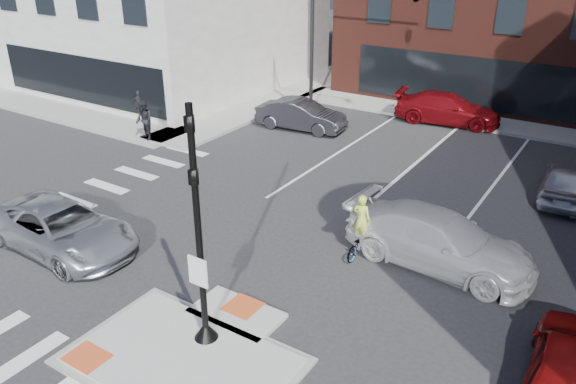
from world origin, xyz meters
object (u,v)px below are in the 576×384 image
Objects in this scene: pedestrian_a at (144,120)px; bg_car_dark at (301,115)px; cyclist at (361,235)px; pedestrian_b at (140,105)px; red_sedan at (571,369)px; bg_car_silver at (569,179)px; white_pickup at (439,240)px; silver_suv at (62,228)px; bg_car_red at (447,109)px.

bg_car_dark is at bearing 65.26° from pedestrian_a.
pedestrian_b is (-15.77, 5.80, 0.28)m from cyclist.
red_sedan is 11.11m from bg_car_silver.
bg_car_dark is at bearing 53.41° from white_pickup.
pedestrian_b is (-7.68, -3.74, 0.21)m from bg_car_dark.
bg_car_silver reaches higher than bg_car_dark.
bg_car_silver reaches higher than silver_suv.
white_pickup is 3.03× the size of pedestrian_a.
pedestrian_a is (-11.20, -10.87, 0.31)m from bg_car_red.
cyclist is (-6.44, 2.91, -0.07)m from red_sedan.
bg_car_red is (-6.90, 6.60, 0.02)m from bg_car_silver.
red_sedan is 5.62m from white_pickup.
white_pickup is at bearing 6.87° from pedestrian_a.
silver_suv is at bearing 122.23° from white_pickup.
cyclist is (-4.75, -8.07, -0.07)m from bg_car_silver.
bg_car_red is at bearing -15.38° from silver_suv.
pedestrian_b reaches higher than bg_car_silver.
silver_suv is at bearing 173.67° from bg_car_dark.
red_sedan is 0.82× the size of bg_car_red.
bg_car_silver is (12.84, -1.47, 0.00)m from bg_car_dark.
white_pickup reaches higher than bg_car_silver.
pedestrian_b reaches higher than white_pickup.
bg_car_silver is 2.73× the size of pedestrian_b.
red_sedan is at bearing -161.60° from bg_car_red.
bg_car_red is at bearing 21.20° from white_pickup.
red_sedan is 0.97× the size of bg_car_dark.
pedestrian_a is at bearing 32.91° from silver_suv.
bg_car_silver is 9.37m from cyclist.
red_sedan is 1.00× the size of bg_car_silver.
white_pickup is 2.78× the size of cyclist.
bg_car_silver is at bearing -83.86° from red_sedan.
silver_suv is 2.89× the size of pedestrian_a.
red_sedan is 23.86m from pedestrian_b.
silver_suv is 3.33× the size of pedestrian_b.
pedestrian_b is (-17.99, 5.00, 0.14)m from white_pickup.
bg_car_red is 3.30× the size of pedestrian_b.
bg_car_silver is (12.87, 12.89, 0.00)m from silver_suv.
bg_car_silver is at bearing -1.01° from pedestrian_b.
cyclist is 13.89m from pedestrian_a.
red_sedan is 7.07m from cyclist.
silver_suv is 14.69m from red_sedan.
bg_car_silver is at bearing -118.91° from cyclist.
red_sedan is (14.56, 1.91, 0.00)m from silver_suv.
pedestrian_a reaches higher than white_pickup.
bg_car_red is (5.94, 5.12, 0.03)m from bg_car_dark.
pedestrian_b reaches higher than bg_car_dark.
red_sedan reaches higher than bg_car_dark.
red_sedan is 20.91m from pedestrian_a.
cyclist reaches higher than silver_suv.
bg_car_red is 14.83m from cyclist.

